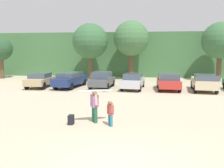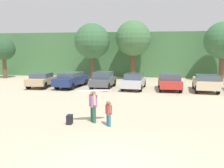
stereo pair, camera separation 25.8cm
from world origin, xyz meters
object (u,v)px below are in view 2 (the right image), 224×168
object	(u,v)px
parked_car_champagne	(206,82)
surfboard_white	(94,90)
parked_car_red	(170,81)
parked_car_dark_gray	(103,80)
parked_car_silver	(134,81)
parked_car_navy	(72,79)
person_child	(109,112)
backpack_dropped	(70,119)
person_adult	(93,104)
parked_car_tan	(42,80)

from	to	relation	value
parked_car_champagne	surfboard_white	world-z (taller)	surfboard_white
parked_car_red	parked_car_dark_gray	bearing A→B (deg)	88.29
parked_car_silver	parked_car_navy	bearing A→B (deg)	93.96
person_child	backpack_dropped	size ratio (longest dim) A/B	2.62
person_child	person_adult	bearing A→B (deg)	-62.08
parked_car_navy	person_adult	xyz separation A→B (m)	(4.47, -10.80, 0.12)
person_child	parked_car_navy	bearing A→B (deg)	-95.90
parked_car_dark_gray	backpack_dropped	distance (m)	11.22
parked_car_dark_gray	person_child	xyz separation A→B (m)	(2.22, -11.22, -0.12)
surfboard_white	parked_car_dark_gray	bearing A→B (deg)	-99.84
parked_car_silver	person_adult	world-z (taller)	person_adult
person_child	parked_car_champagne	bearing A→B (deg)	-154.01
parked_car_dark_gray	backpack_dropped	bearing A→B (deg)	-173.88
parked_car_tan	person_adult	bearing A→B (deg)	-146.01
surfboard_white	backpack_dropped	xyz separation A→B (m)	(-1.12, -0.39, -1.36)
parked_car_dark_gray	backpack_dropped	xyz separation A→B (m)	(0.33, -11.20, -0.56)
parked_car_navy	parked_car_champagne	distance (m)	12.13
person_adult	parked_car_dark_gray	bearing A→B (deg)	-113.73
parked_car_champagne	backpack_dropped	distance (m)	13.61
backpack_dropped	surfboard_white	bearing A→B (deg)	19.02
parked_car_tan	parked_car_navy	bearing A→B (deg)	-83.38
parked_car_navy	parked_car_dark_gray	xyz separation A→B (m)	(3.09, -0.08, 0.00)
parked_car_dark_gray	parked_car_champagne	world-z (taller)	parked_car_dark_gray
parked_car_red	person_adult	world-z (taller)	person_adult
person_adult	person_child	xyz separation A→B (m)	(0.84, -0.51, -0.24)
parked_car_dark_gray	parked_car_red	xyz separation A→B (m)	(6.04, -0.29, -0.00)
person_adult	backpack_dropped	size ratio (longest dim) A/B	3.57
parked_car_silver	surfboard_white	size ratio (longest dim) A/B	2.47
parked_car_red	parked_car_champagne	xyz separation A→B (m)	(2.97, -0.46, 0.03)
parked_car_dark_gray	person_adult	size ratio (longest dim) A/B	2.53
person_child	backpack_dropped	world-z (taller)	person_child
parked_car_silver	person_adult	xyz separation A→B (m)	(-1.51, -10.57, 0.17)
person_child	surfboard_white	distance (m)	1.27
parked_car_dark_gray	parked_car_silver	size ratio (longest dim) A/B	0.92
parked_car_tan	parked_car_silver	distance (m)	8.81
parked_car_silver	person_child	distance (m)	11.10
parked_car_navy	person_child	size ratio (longest dim) A/B	4.22
parked_car_tan	surfboard_white	size ratio (longest dim) A/B	2.21
parked_car_tan	parked_car_navy	xyz separation A→B (m)	(2.83, 0.38, 0.04)
parked_car_red	backpack_dropped	size ratio (longest dim) A/B	8.78
parked_car_tan	surfboard_white	world-z (taller)	surfboard_white
surfboard_white	backpack_dropped	world-z (taller)	surfboard_white
person_child	surfboard_white	bearing A→B (deg)	-59.14
parked_car_silver	person_adult	bearing A→B (deg)	178.04
parked_car_tan	backpack_dropped	size ratio (longest dim) A/B	8.78
parked_car_navy	backpack_dropped	distance (m)	11.80
person_child	parked_car_silver	bearing A→B (deg)	-124.50
parked_car_navy	backpack_dropped	world-z (taller)	parked_car_navy
parked_car_dark_gray	person_child	size ratio (longest dim) A/B	3.44
parked_car_navy	person_adult	world-z (taller)	person_adult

